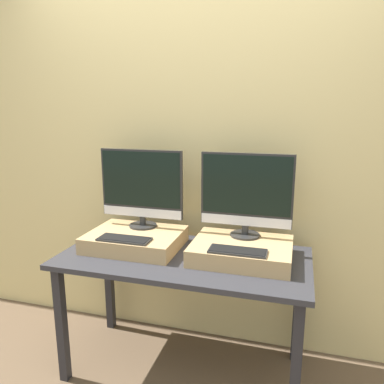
{
  "coord_description": "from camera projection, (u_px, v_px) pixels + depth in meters",
  "views": [
    {
      "loc": [
        0.6,
        -1.58,
        1.58
      ],
      "look_at": [
        0.0,
        0.51,
        1.08
      ],
      "focal_mm": 35.0,
      "sensor_mm": 36.0,
      "label": 1
    }
  ],
  "objects": [
    {
      "name": "wall_back",
      "position": [
        203.0,
        151.0,
        2.42
      ],
      "size": [
        8.0,
        0.04,
        2.6
      ],
      "color": "#DBC684",
      "rests_on": "ground_plane"
    },
    {
      "name": "workbench",
      "position": [
        184.0,
        270.0,
        2.17
      ],
      "size": [
        1.42,
        0.69,
        0.74
      ],
      "color": "#2D2D33",
      "rests_on": "ground_plane"
    },
    {
      "name": "wooden_riser_left",
      "position": [
        135.0,
        240.0,
        2.28
      ],
      "size": [
        0.55,
        0.43,
        0.09
      ],
      "color": "tan",
      "rests_on": "workbench"
    },
    {
      "name": "monitor_left",
      "position": [
        142.0,
        187.0,
        2.32
      ],
      "size": [
        0.53,
        0.17,
        0.49
      ],
      "color": "#282828",
      "rests_on": "wooden_riser_left"
    },
    {
      "name": "keyboard_left",
      "position": [
        124.0,
        239.0,
        2.13
      ],
      "size": [
        0.3,
        0.12,
        0.01
      ],
      "color": "#2D2D2D",
      "rests_on": "wooden_riser_left"
    },
    {
      "name": "wooden_riser_right",
      "position": [
        242.0,
        251.0,
        2.1
      ],
      "size": [
        0.55,
        0.43,
        0.09
      ],
      "color": "tan",
      "rests_on": "workbench"
    },
    {
      "name": "monitor_right",
      "position": [
        246.0,
        193.0,
        2.14
      ],
      "size": [
        0.53,
        0.17,
        0.49
      ],
      "color": "#282828",
      "rests_on": "wooden_riser_right"
    },
    {
      "name": "keyboard_right",
      "position": [
        238.0,
        251.0,
        1.95
      ],
      "size": [
        0.3,
        0.12,
        0.01
      ],
      "color": "#2D2D2D",
      "rests_on": "wooden_riser_right"
    }
  ]
}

